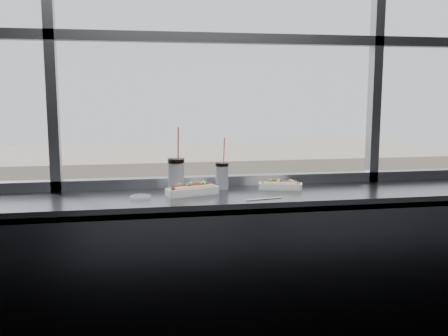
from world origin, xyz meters
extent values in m
plane|color=black|center=(0.00, 1.50, 0.55)|extent=(6.00, 0.00, 6.00)
cube|color=gray|center=(0.00, 1.23, 1.07)|extent=(6.00, 0.55, 0.06)
cube|color=gray|center=(0.00, 0.97, 0.55)|extent=(6.00, 0.04, 1.04)
cube|color=white|center=(-0.22, 1.23, 1.10)|extent=(0.31, 0.18, 0.01)
cube|color=white|center=(-0.22, 1.23, 1.12)|extent=(0.31, 0.18, 0.04)
cylinder|color=#E4B07D|center=(-0.22, 1.23, 1.13)|extent=(0.23, 0.11, 0.05)
cylinder|color=maroon|center=(-0.22, 1.23, 1.15)|extent=(0.24, 0.10, 0.03)
cube|color=white|center=(0.32, 1.30, 1.10)|extent=(0.27, 0.16, 0.01)
cube|color=white|center=(0.32, 1.30, 1.12)|extent=(0.27, 0.16, 0.03)
cylinder|color=#E4B07D|center=(0.32, 1.30, 1.13)|extent=(0.20, 0.10, 0.04)
cylinder|color=maroon|center=(0.32, 1.30, 1.14)|extent=(0.21, 0.09, 0.03)
cylinder|color=white|center=(-0.30, 1.36, 1.20)|extent=(0.09, 0.09, 0.19)
cylinder|color=black|center=(-0.30, 1.36, 1.28)|extent=(0.10, 0.10, 0.02)
cylinder|color=silver|center=(-0.30, 1.36, 1.30)|extent=(0.10, 0.10, 0.01)
cylinder|color=#F36468|center=(-0.29, 1.36, 1.38)|extent=(0.01, 0.05, 0.20)
cylinder|color=white|center=(-0.02, 1.38, 1.18)|extent=(0.08, 0.08, 0.16)
cylinder|color=black|center=(-0.02, 1.38, 1.25)|extent=(0.08, 0.08, 0.02)
cylinder|color=silver|center=(-0.02, 1.38, 1.26)|extent=(0.09, 0.09, 0.01)
cylinder|color=#F36468|center=(-0.01, 1.38, 1.33)|extent=(0.01, 0.04, 0.16)
cylinder|color=white|center=(0.14, 1.03, 1.10)|extent=(0.21, 0.05, 0.01)
ellipsoid|color=silver|center=(-0.51, 1.17, 1.11)|extent=(0.11, 0.08, 0.03)
plane|color=gray|center=(0.00, 45.00, -11.00)|extent=(120.00, 120.00, 0.00)
cube|color=gray|center=(0.00, 29.50, -10.98)|extent=(80.00, 6.00, 0.04)
cube|color=#BAA993|center=(0.00, 39.50, -7.00)|extent=(50.00, 14.00, 8.00)
imported|color=#6E1101|center=(1.55, 25.50, -9.98)|extent=(2.86, 5.91, 1.91)
imported|color=silver|center=(12.75, 25.50, -9.86)|extent=(3.45, 6.75, 2.16)
imported|color=#66605B|center=(-5.70, 28.90, -9.99)|extent=(0.65, 0.87, 1.95)
imported|color=#66605B|center=(8.02, 28.33, -9.98)|extent=(0.87, 0.66, 1.97)
cylinder|color=#47382B|center=(-8.16, 29.50, -9.78)|extent=(0.24, 0.24, 2.45)
sphere|color=#2A6321|center=(-8.16, 29.50, -7.53)|extent=(3.26, 3.26, 3.26)
cylinder|color=#47382B|center=(1.40, 29.50, -9.84)|extent=(0.23, 0.23, 2.32)
sphere|color=#2A6321|center=(1.40, 29.50, -7.71)|extent=(3.10, 3.10, 3.10)
cylinder|color=#47382B|center=(10.78, 29.50, -9.67)|extent=(0.27, 0.27, 2.66)
sphere|color=#2A6321|center=(10.78, 29.50, -7.24)|extent=(3.54, 3.54, 3.54)
camera|label=1|loc=(-0.54, -1.54, 1.67)|focal=40.00mm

